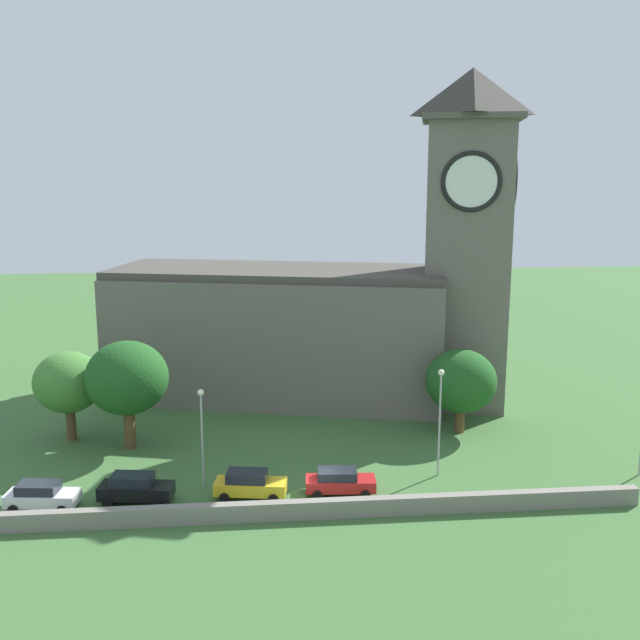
# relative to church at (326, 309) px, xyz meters

# --- Properties ---
(ground_plane) EXTENTS (200.00, 200.00, 0.00)m
(ground_plane) POSITION_rel_church_xyz_m (-2.84, -7.44, -8.55)
(ground_plane) COLOR #3D6633
(church) EXTENTS (38.45, 19.38, 30.02)m
(church) POSITION_rel_church_xyz_m (0.00, 0.00, 0.00)
(church) COLOR #666056
(church) RESTS_ON ground
(quay_barrier) EXTENTS (40.98, 0.70, 1.17)m
(quay_barrier) POSITION_rel_church_xyz_m (-2.84, -25.17, -7.97)
(quay_barrier) COLOR gray
(quay_barrier) RESTS_ON ground
(car_white) EXTENTS (4.71, 2.51, 1.72)m
(car_white) POSITION_rel_church_xyz_m (-20.66, -22.16, -7.68)
(car_white) COLOR silver
(car_white) RESTS_ON ground
(car_black) EXTENTS (4.96, 2.62, 1.91)m
(car_black) POSITION_rel_church_xyz_m (-14.80, -21.80, -7.59)
(car_black) COLOR black
(car_black) RESTS_ON ground
(car_yellow) EXTENTS (4.94, 2.68, 1.82)m
(car_yellow) POSITION_rel_church_xyz_m (-7.36, -21.81, -7.63)
(car_yellow) COLOR gold
(car_yellow) RESTS_ON ground
(car_red) EXTENTS (4.79, 2.40, 1.67)m
(car_red) POSITION_rel_church_xyz_m (-1.36, -21.76, -7.71)
(car_red) COLOR red
(car_red) RESTS_ON ground
(streetlamp_west_mid) EXTENTS (0.44, 0.44, 6.96)m
(streetlamp_west_mid) POSITION_rel_church_xyz_m (-10.52, -19.83, -3.91)
(streetlamp_west_mid) COLOR #9EA0A5
(streetlamp_west_mid) RESTS_ON ground
(streetlamp_central) EXTENTS (0.44, 0.44, 7.81)m
(streetlamp_central) POSITION_rel_church_xyz_m (5.97, -19.51, -3.42)
(streetlamp_central) COLOR #9EA0A5
(streetlamp_central) RESTS_ON ground
(tree_riverside_west) EXTENTS (5.43, 5.43, 7.27)m
(tree_riverside_west) POSITION_rel_church_xyz_m (-21.63, -9.67, -3.77)
(tree_riverside_west) COLOR brown
(tree_riverside_west) RESTS_ON ground
(tree_riverside_east) EXTENTS (5.82, 5.82, 6.99)m
(tree_riverside_east) POSITION_rel_church_xyz_m (10.01, -10.88, -4.21)
(tree_riverside_east) COLOR brown
(tree_riverside_east) RESTS_ON ground
(tree_by_tower) EXTENTS (6.33, 6.33, 8.54)m
(tree_by_tower) POSITION_rel_church_xyz_m (-16.64, -11.95, -2.90)
(tree_by_tower) COLOR brown
(tree_by_tower) RESTS_ON ground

